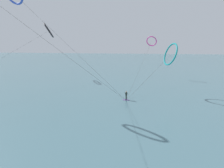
# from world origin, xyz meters

# --- Properties ---
(sea_water) EXTENTS (400.00, 200.00, 0.08)m
(sea_water) POSITION_xyz_m (0.00, 104.46, 0.04)
(sea_water) COLOR #476B75
(sea_water) RESTS_ON ground
(surfer_violet) EXTENTS (1.40, 0.69, 1.70)m
(surfer_violet) POSITION_xyz_m (1.08, 28.56, 0.82)
(surfer_violet) COLOR purple
(surfer_violet) RESTS_ON ground
(kite_teal) EXTENTS (9.42, 7.11, 10.44)m
(kite_teal) POSITION_xyz_m (9.02, 33.28, 8.25)
(kite_teal) COLOR teal
(kite_teal) RESTS_ON ground
(kite_charcoal) EXTENTS (4.53, 42.69, 16.53)m
(kite_charcoal) POSITION_xyz_m (-24.62, 48.92, 14.30)
(kite_charcoal) COLOR black
(kite_charcoal) RESTS_ON ground
(kite_magenta) EXTENTS (6.94, 26.13, 12.62)m
(kite_magenta) POSITION_xyz_m (6.24, 53.36, 11.08)
(kite_magenta) COLOR #CC288E
(kite_magenta) RESTS_ON ground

